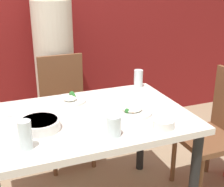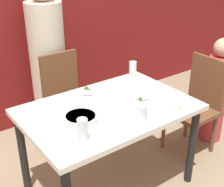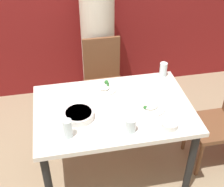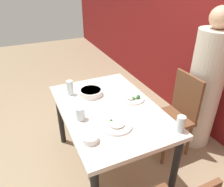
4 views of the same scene
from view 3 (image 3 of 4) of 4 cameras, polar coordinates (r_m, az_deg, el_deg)
ground_plane at (r=3.01m, az=0.21°, el=-13.44°), size 10.00×10.00×0.00m
dining_table at (r=2.55m, az=0.25°, el=-4.16°), size 1.26×0.84×0.73m
chair_adult_spot at (r=3.24m, az=-1.52°, el=2.55°), size 0.40×0.40×0.91m
chair_child_spot at (r=2.92m, az=19.53°, el=-4.50°), size 0.40×0.40×0.91m
person_adult at (r=3.42m, az=-2.58°, el=8.87°), size 0.35×0.35×1.55m
bowl_curry at (r=2.38m, az=-6.09°, el=-3.90°), size 0.23×0.23×0.06m
plate_rice_adult at (r=2.49m, az=6.79°, el=-2.35°), size 0.26×0.26×0.05m
plate_rice_child at (r=2.68m, az=-1.46°, el=1.07°), size 0.23×0.23×0.06m
bowl_rice_small at (r=2.33m, az=10.48°, el=-5.64°), size 0.12×0.12×0.05m
glass_water_tall at (r=2.22m, az=-8.10°, el=-6.36°), size 0.07×0.07×0.15m
glass_water_short at (r=2.86m, az=9.36°, el=4.35°), size 0.07×0.07×0.13m
glass_water_center at (r=2.25m, az=3.41°, el=-5.84°), size 0.08×0.08×0.11m
napkin_folded at (r=2.76m, az=6.65°, el=1.78°), size 0.14×0.14×0.01m
fork_steel at (r=2.60m, az=-11.34°, el=-1.32°), size 0.18×0.06×0.01m
spoon_steel at (r=2.62m, az=-6.82°, el=-0.36°), size 0.18×0.02×0.01m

